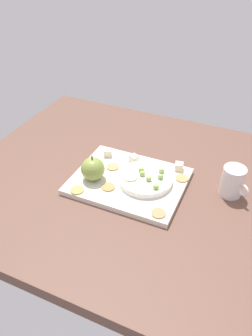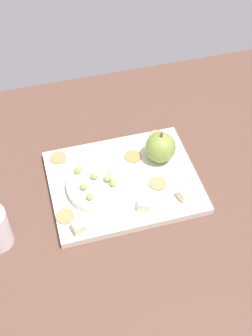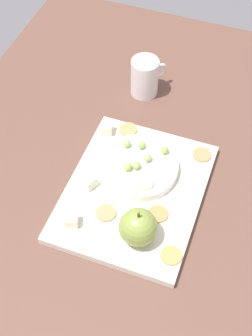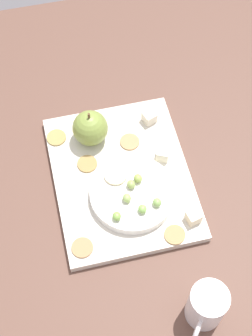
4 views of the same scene
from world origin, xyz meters
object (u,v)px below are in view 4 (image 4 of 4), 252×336
Objects in this scene: platter at (122,177)px; cracker_0 at (130,142)px; grape_4 at (131,186)px; cracker_4 at (175,235)px; cup at (206,306)px; cracker_1 at (82,248)px; grape_5 at (140,178)px; apple_whole at (90,128)px; cracker_3 at (87,164)px; grape_3 at (127,198)px; serving_dish at (132,194)px; apple_slice_0 at (116,175)px; grape_1 at (157,203)px; cheese_cube_1 at (163,154)px; grape_0 at (117,216)px; cheese_cube_0 at (149,117)px; cracker_2 at (56,138)px; cheese_cube_2 at (193,217)px; grape_2 at (142,209)px.

cracker_0 is at bearing -25.10° from platter.
grape_4 reaches higher than cracker_0.
cup reaches higher than cracker_4.
cracker_1 is 17.91cm from grape_5.
apple_whole is 1.81× the size of cracker_3.
serving_dish is at bearing -42.39° from grape_3.
apple_slice_0 is at bearing 17.93° from cup.
serving_dish is at bearing 134.77° from grape_5.
grape_1 reaches higher than serving_dish.
grape_0 is (-12.46, 12.66, 1.55)cm from cheese_cube_1.
grape_5 is 5.07cm from apple_slice_0.
cheese_cube_0 is (1.58, -13.32, -2.49)cm from apple_whole.
cracker_2 is 1.00× the size of cracker_3.
apple_slice_0 is at bearing 65.10° from grape_5.
grape_4 reaches higher than cheese_cube_1.
cup is at bearing -162.07° from apple_slice_0.
cheese_cube_1 is at bearing -51.42° from cracker_1.
serving_dish is at bearing 131.74° from cheese_cube_1.
cracker_1 is at bearing 126.17° from serving_dish.
cracker_3 is 2.25× the size of grape_4.
cracker_1 is 0.43× the size of cup.
cheese_cube_0 is at bearing 5.46° from cheese_cube_2.
grape_4 is (2.48, -1.53, 0.00)cm from grape_3.
platter is 8.41× the size of cracker_2.
cracker_4 is 8.01cm from grape_2.
cheese_cube_2 is (-7.85, -10.39, 0.27)cm from serving_dish.
cheese_cube_2 is at bearing -133.24° from apple_slice_0.
cracker_3 is 12.32cm from grape_5.
serving_dish is 26.48cm from cup.
cracker_4 is 2.25× the size of grape_0.
cheese_cube_1 is (2.24, -9.37, 2.19)cm from platter.
cracker_0 is 1.00× the size of cracker_1.
platter is at bearing -38.05° from cracker_1.
cheese_cube_0 reaches higher than cracker_2.
cracker_3 is 0.43× the size of cup.
grape_3 is 0.19× the size of cup.
apple_whole reaches higher than grape_5.
apple_whole is 42.98cm from cup.
cheese_cube_0 is at bearing -28.85° from grape_0.
cracker_2 is 24.05cm from grape_0.
cracker_4 is (-25.89, -11.36, -3.57)cm from apple_whole.
cheese_cube_1 reaches higher than cracker_0.
cracker_4 is at bearing -162.36° from grape_1.
serving_dish is 3.53cm from grape_5.
serving_dish is 9.21× the size of grape_1.
platter is 3.69cm from apple_slice_0.
cracker_3 is 7.49cm from apple_slice_0.
grape_4 is at bearing -160.20° from apple_whole.
apple_slice_0 is (12.93, -9.45, 2.13)cm from cracker_1.
cracker_3 is at bearing 57.24° from platter.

